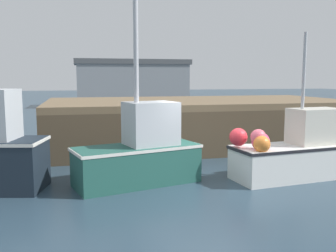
% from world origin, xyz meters
% --- Properties ---
extents(ground, '(120.00, 160.00, 0.10)m').
position_xyz_m(ground, '(0.00, 0.00, -0.05)').
color(ground, '#283D4C').
extents(pier, '(12.77, 6.28, 1.95)m').
position_xyz_m(pier, '(1.51, 5.53, 1.60)').
color(pier, brown).
rests_on(pier, ground).
extents(fishing_boat_near_right, '(3.67, 2.19, 5.32)m').
position_xyz_m(fishing_boat_near_right, '(-1.89, 0.43, 0.86)').
color(fishing_boat_near_right, '#23564C').
rests_on(fishing_boat_near_right, ground).
extents(fishing_boat_mid, '(4.36, 1.83, 4.19)m').
position_xyz_m(fishing_boat_mid, '(2.78, 0.01, 0.76)').
color(fishing_boat_mid, silver).
rests_on(fishing_boat_mid, ground).
extents(warehouse, '(11.41, 5.02, 4.71)m').
position_xyz_m(warehouse, '(1.70, 28.99, 2.38)').
color(warehouse, gray).
rests_on(warehouse, ground).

